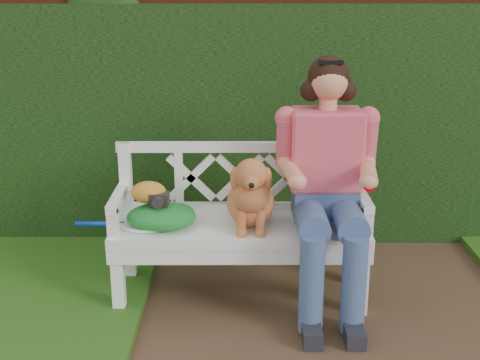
{
  "coord_description": "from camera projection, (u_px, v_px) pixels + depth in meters",
  "views": [
    {
      "loc": [
        -0.54,
        -2.76,
        1.88
      ],
      "look_at": [
        -0.53,
        0.77,
        0.75
      ],
      "focal_mm": 48.0,
      "sensor_mm": 36.0,
      "label": 1
    }
  ],
  "objects": [
    {
      "name": "brick_wall",
      "position": [
        312.0,
        87.0,
        4.68
      ],
      "size": [
        10.0,
        0.3,
        2.2
      ],
      "primitive_type": "cube",
      "color": "maroon",
      "rests_on": "ground"
    },
    {
      "name": "ivy_hedge",
      "position": [
        314.0,
        128.0,
        4.55
      ],
      "size": [
        10.0,
        0.18,
        1.7
      ],
      "primitive_type": "cube",
      "color": "#2D5D1E",
      "rests_on": "ground"
    },
    {
      "name": "garden_bench",
      "position": [
        240.0,
        260.0,
        3.87
      ],
      "size": [
        1.63,
        0.75,
        0.48
      ],
      "primitive_type": null,
      "rotation": [
        0.0,
        0.0,
        -0.1
      ],
      "color": "white",
      "rests_on": "ground"
    },
    {
      "name": "seated_woman",
      "position": [
        326.0,
        184.0,
        3.7
      ],
      "size": [
        0.65,
        0.85,
        1.47
      ],
      "primitive_type": null,
      "rotation": [
        0.0,
        0.0,
        0.04
      ],
      "color": "#E24153",
      "rests_on": "ground"
    },
    {
      "name": "dog",
      "position": [
        251.0,
        190.0,
        3.68
      ],
      "size": [
        0.37,
        0.45,
        0.45
      ],
      "primitive_type": null,
      "rotation": [
        0.0,
        0.0,
        0.19
      ],
      "color": "olive",
      "rests_on": "garden_bench"
    },
    {
      "name": "tennis_racket",
      "position": [
        141.0,
        224.0,
        3.75
      ],
      "size": [
        0.61,
        0.28,
        0.03
      ],
      "primitive_type": null,
      "rotation": [
        0.0,
        0.0,
        -0.05
      ],
      "color": "silver",
      "rests_on": "garden_bench"
    },
    {
      "name": "green_bag",
      "position": [
        161.0,
        216.0,
        3.72
      ],
      "size": [
        0.43,
        0.35,
        0.14
      ],
      "primitive_type": null,
      "rotation": [
        0.0,
        0.0,
        0.09
      ],
      "color": "green",
      "rests_on": "garden_bench"
    },
    {
      "name": "camera_item",
      "position": [
        159.0,
        199.0,
        3.69
      ],
      "size": [
        0.11,
        0.09,
        0.07
      ],
      "primitive_type": "cube",
      "rotation": [
        0.0,
        0.0,
        -0.03
      ],
      "color": "#262424",
      "rests_on": "green_bag"
    },
    {
      "name": "baseball_glove",
      "position": [
        149.0,
        192.0,
        3.71
      ],
      "size": [
        0.21,
        0.16,
        0.13
      ],
      "primitive_type": "ellipsoid",
      "rotation": [
        0.0,
        0.0,
        -0.02
      ],
      "color": "orange",
      "rests_on": "green_bag"
    }
  ]
}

